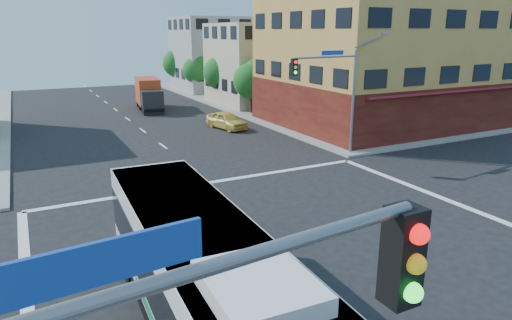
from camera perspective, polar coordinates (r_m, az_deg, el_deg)
ground at (r=17.85m, az=6.02°, el=-11.51°), size 120.00×120.00×0.00m
sidewalk_ne at (r=65.64m, az=15.07°, el=8.23°), size 50.00×50.00×0.15m
corner_building_ne at (r=42.87m, az=15.40°, el=12.24°), size 18.10×15.44×14.00m
building_east_near at (r=53.88m, az=1.46°, el=11.94°), size 12.06×10.06×9.00m
building_east_far at (r=66.45m, az=-4.50°, el=13.07°), size 12.06×10.06×10.00m
signal_mast_ne at (r=29.95m, az=9.81°, el=9.50°), size 7.91×1.13×8.07m
street_tree_a at (r=46.26m, az=-0.49°, el=10.16°), size 3.60×3.60×5.53m
street_tree_b at (r=53.48m, az=-4.44°, el=11.06°), size 3.80×3.80×5.79m
street_tree_c at (r=60.92m, az=-7.43°, el=11.28°), size 3.40×3.40×5.29m
street_tree_d at (r=68.45m, az=-9.80°, el=12.03°), size 4.00×4.00×6.03m
transit_bus at (r=12.21m, az=-6.27°, el=-15.42°), size 3.29×12.94×3.80m
box_truck at (r=50.38m, az=-13.24°, el=7.93°), size 3.06×7.52×3.29m
parked_car at (r=39.55m, az=-3.68°, el=4.98°), size 2.70×4.63×1.48m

